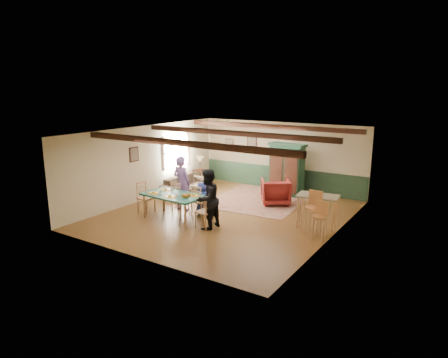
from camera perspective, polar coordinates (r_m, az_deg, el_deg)
The scene contains 35 objects.
floor at distance 13.03m, azimuth 0.43°, elevation -5.08°, with size 8.00×8.00×0.00m, color brown.
wall_back at distance 16.14m, azimuth 8.08°, elevation 3.28°, with size 7.00×0.02×2.70m, color beige.
wall_left at distance 14.81m, azimuth -11.08°, elevation 2.29°, with size 0.02×8.00×2.70m, color beige.
wall_right at distance 11.25m, azimuth 15.67°, elevation -1.38°, with size 0.02×8.00×2.70m, color beige.
ceiling at distance 12.46m, azimuth 0.45°, elevation 6.80°, with size 7.00×8.00×0.02m, color white.
wainscot_back at distance 16.29m, azimuth 7.95°, elevation 0.15°, with size 6.95×0.03×0.90m, color #213C28.
ceiling_beam_front at distance 10.61m, azimuth -6.24°, elevation 5.13°, with size 6.95×0.16×0.16m, color black.
ceiling_beam_mid at distance 12.80m, azimuth 1.41°, elevation 6.56°, with size 6.95×0.16×0.16m, color black.
ceiling_beam_back at distance 15.07m, azimuth 6.62°, elevation 7.47°, with size 6.95×0.16×0.16m, color black.
window_left at distance 16.00m, azimuth -6.83°, elevation 3.97°, with size 0.06×1.60×1.30m, color white, non-canonical shape.
picture_left_wall at distance 14.30m, azimuth -12.73°, elevation 3.46°, with size 0.04×0.42×0.52m, color gray, non-canonical shape.
picture_back_a at distance 16.62m, azimuth 4.00°, elevation 5.24°, with size 0.45×0.04×0.55m, color gray, non-canonical shape.
picture_back_b at distance 17.19m, azimuth 0.77°, elevation 5.03°, with size 0.38×0.04×0.48m, color gray, non-canonical shape.
dining_table at distance 12.54m, azimuth -7.19°, elevation -3.99°, with size 1.93×1.07×0.81m, color #1C5B4D, non-canonical shape.
dining_chair_far_left at distance 13.33m, azimuth -6.27°, elevation -2.45°, with size 0.45×0.47×1.02m, color tan, non-canonical shape.
dining_chair_far_right at distance 12.79m, azimuth -3.42°, elevation -3.07°, with size 0.45×0.47×1.02m, color tan, non-canonical shape.
dining_chair_end_left at distance 13.36m, azimuth -11.07°, elevation -2.59°, with size 0.45×0.47×1.02m, color tan, non-canonical shape.
dining_chair_end_right at distance 11.73m, azimuth -2.78°, elevation -4.57°, with size 0.45×0.47×1.02m, color tan, non-canonical shape.
person_man at distance 13.29m, azimuth -6.07°, elevation -0.64°, with size 0.68×0.44×1.85m, color #72518C.
person_woman at distance 11.56m, azimuth -2.39°, elevation -2.89°, with size 0.86×0.67×1.77m, color black.
person_child at distance 12.85m, azimuth -3.18°, elevation -2.86°, with size 0.53×0.34×1.08m, color #253996.
cat at distance 11.94m, azimuth -5.54°, elevation -2.33°, with size 0.39×0.15×0.19m, color #BE6D21, non-canonical shape.
place_setting_near_left at distance 12.64m, azimuth -10.04°, elevation -1.81°, with size 0.43×0.32×0.11m, color yellow, non-canonical shape.
place_setting_near_center at distance 12.16m, azimuth -7.75°, elevation -2.32°, with size 0.43×0.32×0.11m, color yellow, non-canonical shape.
place_setting_far_left at distance 13.00m, azimuth -8.34°, elevation -1.32°, with size 0.43×0.32×0.11m, color yellow, non-canonical shape.
place_setting_far_right at distance 12.22m, azimuth -4.37°, elevation -2.15°, with size 0.43×0.32×0.11m, color yellow, non-canonical shape.
area_rug at distance 14.78m, azimuth 5.07°, elevation -2.90°, with size 3.13×3.72×0.01m, color tan.
armoire at distance 15.31m, azimuth 8.94°, elevation 1.35°, with size 1.40×0.56×1.98m, color #143322.
armchair at distance 14.16m, azimuth 7.38°, elevation -1.81°, with size 0.96×0.99×0.90m, color #531012.
sofa at distance 15.66m, azimuth -5.53°, elevation -0.78°, with size 2.22×0.87×0.65m, color #44362A.
end_table at distance 16.99m, azimuth -3.43°, elevation 0.30°, with size 0.50×0.50×0.62m, color black, non-canonical shape.
table_lamp at distance 16.87m, azimuth -3.46°, elevation 2.26°, with size 0.31×0.31×0.56m, color tan, non-canonical shape.
counter_table at distance 12.07m, azimuth 13.17°, elevation -4.51°, with size 1.17×0.68×0.98m, color #9E977B, non-canonical shape.
bar_stool_left at distance 11.50m, azimuth 12.50°, elevation -4.73°, with size 0.43×0.47×1.21m, color #CB854F, non-canonical shape.
bar_stool_right at distance 11.07m, azimuth 13.43°, elevation -5.92°, with size 0.37×0.41×1.06m, color #CB854F, non-canonical shape.
Camera 1 is at (6.63, -10.46, 4.07)m, focal length 32.00 mm.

